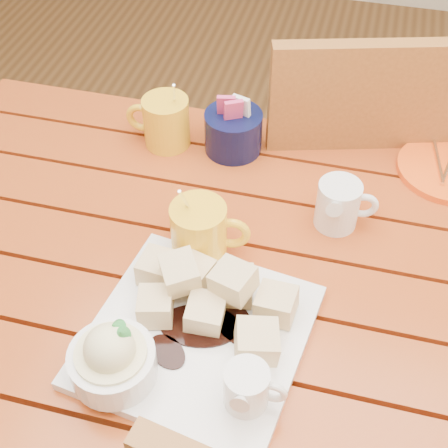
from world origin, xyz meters
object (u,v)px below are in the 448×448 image
(coffee_mug_left, at_px, (165,121))
(chair_far, at_px, (357,184))
(table, at_px, (227,310))
(coffee_mug_right, at_px, (201,231))
(dessert_plate, at_px, (180,334))

(coffee_mug_left, height_order, chair_far, chair_far)
(table, height_order, coffee_mug_left, coffee_mug_left)
(table, relative_size, chair_far, 1.25)
(coffee_mug_right, xyz_separation_m, chair_far, (0.23, 0.47, -0.26))
(coffee_mug_right, relative_size, chair_far, 0.15)
(coffee_mug_right, distance_m, chair_far, 0.58)
(dessert_plate, bearing_deg, coffee_mug_right, 96.58)
(table, distance_m, chair_far, 0.53)
(dessert_plate, bearing_deg, chair_far, 71.98)
(table, relative_size, coffee_mug_right, 8.24)
(table, relative_size, dessert_plate, 3.67)
(chair_far, bearing_deg, dessert_plate, 55.71)
(table, bearing_deg, coffee_mug_left, 124.52)
(coffee_mug_left, bearing_deg, dessert_plate, -68.82)
(table, height_order, coffee_mug_right, coffee_mug_right)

